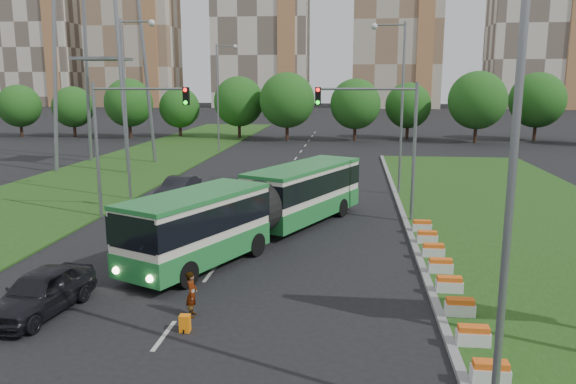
# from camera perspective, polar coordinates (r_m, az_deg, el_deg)

# --- Properties ---
(ground) EXTENTS (360.00, 360.00, 0.00)m
(ground) POSITION_cam_1_polar(r_m,az_deg,el_deg) (23.86, -0.81, -8.52)
(ground) COLOR black
(ground) RESTS_ON ground
(grass_median) EXTENTS (14.00, 60.00, 0.15)m
(grass_median) POSITION_cam_1_polar(r_m,az_deg,el_deg) (32.89, 24.28, -3.83)
(grass_median) COLOR #1E4814
(grass_median) RESTS_ON ground
(median_kerb) EXTENTS (0.30, 60.00, 0.18)m
(median_kerb) POSITION_cam_1_polar(r_m,az_deg,el_deg) (31.46, 12.12, -3.69)
(median_kerb) COLOR gray
(median_kerb) RESTS_ON ground
(left_verge) EXTENTS (12.00, 110.00, 0.10)m
(left_verge) POSITION_cam_1_polar(r_m,az_deg,el_deg) (52.30, -17.09, 1.95)
(left_verge) COLOR #1E4814
(left_verge) RESTS_ON ground
(lane_markings) EXTENTS (0.20, 100.00, 0.01)m
(lane_markings) POSITION_cam_1_polar(r_m,az_deg,el_deg) (43.43, -1.35, 0.56)
(lane_markings) COLOR #B4B3AC
(lane_markings) RESTS_ON ground
(flower_planters) EXTENTS (1.10, 15.90, 0.60)m
(flower_planters) POSITION_cam_1_polar(r_m,az_deg,el_deg) (23.56, 15.64, -8.06)
(flower_planters) COLOR silver
(flower_planters) RESTS_ON grass_median
(traffic_mast_median) EXTENTS (5.76, 0.32, 8.00)m
(traffic_mast_median) POSITION_cam_1_polar(r_m,az_deg,el_deg) (32.43, 9.93, 6.28)
(traffic_mast_median) COLOR gray
(traffic_mast_median) RESTS_ON ground
(traffic_mast_left) EXTENTS (5.76, 0.32, 8.00)m
(traffic_mast_left) POSITION_cam_1_polar(r_m,az_deg,el_deg) (34.07, -16.49, 6.22)
(traffic_mast_left) COLOR gray
(traffic_mast_left) RESTS_ON ground
(street_lamps) EXTENTS (36.00, 60.00, 12.00)m
(street_lamps) POSITION_cam_1_polar(r_m,az_deg,el_deg) (32.86, -3.82, 7.63)
(street_lamps) COLOR gray
(street_lamps) RESTS_ON ground
(tree_line) EXTENTS (120.00, 8.00, 9.00)m
(tree_line) POSITION_cam_1_polar(r_m,az_deg,el_deg) (77.67, 11.94, 8.41)
(tree_line) COLOR #1F5416
(tree_line) RESTS_ON ground
(apartment_tower_west) EXTENTS (26.00, 15.00, 48.00)m
(apartment_tower_west) POSITION_cam_1_polar(r_m,az_deg,el_deg) (185.84, -15.49, 15.81)
(apartment_tower_west) COLOR #BBAE97
(apartment_tower_west) RESTS_ON ground
(apartment_tower_cwest) EXTENTS (28.00, 15.00, 52.00)m
(apartment_tower_cwest) POSITION_cam_1_polar(r_m,az_deg,el_deg) (175.42, -2.74, 17.14)
(apartment_tower_cwest) COLOR beige
(apartment_tower_cwest) RESTS_ON ground
(apartment_tower_ceast) EXTENTS (25.00, 15.00, 50.00)m
(apartment_tower_ceast) POSITION_cam_1_polar(r_m,az_deg,el_deg) (173.51, 11.01, 16.69)
(apartment_tower_ceast) COLOR #BBAE97
(apartment_tower_ceast) RESTS_ON ground
(apartment_tower_east) EXTENTS (27.00, 15.00, 47.00)m
(apartment_tower_east) POSITION_cam_1_polar(r_m,az_deg,el_deg) (180.62, 24.21, 15.24)
(apartment_tower_east) COLOR beige
(apartment_tower_east) RESTS_ON ground
(midrise_west) EXTENTS (22.00, 14.00, 36.00)m
(midrise_west) POSITION_cam_1_polar(r_m,az_deg,el_deg) (198.38, -23.68, 13.24)
(midrise_west) COLOR beige
(midrise_west) RESTS_ON ground
(articulated_bus) EXTENTS (2.75, 17.63, 2.90)m
(articulated_bus) POSITION_cam_1_polar(r_m,az_deg,el_deg) (28.76, -3.27, -1.40)
(articulated_bus) COLOR beige
(articulated_bus) RESTS_ON ground
(car_left_near) EXTENTS (2.47, 4.87, 1.59)m
(car_left_near) POSITION_cam_1_polar(r_m,az_deg,el_deg) (21.80, -23.84, -9.27)
(car_left_near) COLOR black
(car_left_near) RESTS_ON ground
(car_left_far) EXTENTS (2.05, 4.92, 1.58)m
(car_left_far) POSITION_cam_1_polar(r_m,az_deg,el_deg) (39.13, -11.06, 0.33)
(car_left_far) COLOR black
(car_left_far) RESTS_ON ground
(pedestrian) EXTENTS (0.43, 0.62, 1.62)m
(pedestrian) POSITION_cam_1_polar(r_m,az_deg,el_deg) (20.04, -9.75, -10.18)
(pedestrian) COLOR gray
(pedestrian) RESTS_ON ground
(shopping_trolley) EXTENTS (0.34, 0.36, 0.58)m
(shopping_trolley) POSITION_cam_1_polar(r_m,az_deg,el_deg) (19.11, -10.43, -13.00)
(shopping_trolley) COLOR orange
(shopping_trolley) RESTS_ON ground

